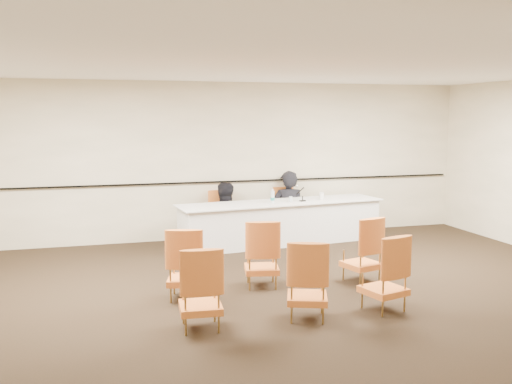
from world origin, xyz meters
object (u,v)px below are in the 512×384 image
panelist_second (224,226)px  aud_chair_back_mid (307,279)px  aud_chair_back_left (200,287)px  panelist_second_chair (224,216)px  aud_chair_front_left (186,263)px  coffee_cup (322,196)px  aud_chair_back_right (384,272)px  panelist_main (288,216)px  panel_table (281,222)px  drinking_glass (291,199)px  panelist_main_chair (288,212)px  water_bottle (273,196)px  aud_chair_front_right (362,249)px  aud_chair_front_mid (262,253)px  microphone (303,193)px

panelist_second → aud_chair_back_mid: 4.34m
aud_chair_back_left → aud_chair_back_mid: 1.26m
panelist_second_chair → aud_chair_back_left: 4.48m
panelist_second_chair → aud_chair_front_left: bearing=-117.3°
coffee_cup → aud_chair_back_right: 3.97m
coffee_cup → aud_chair_front_left: 4.13m
aud_chair_front_left → panelist_main: bearing=67.4°
panel_table → drinking_glass: (0.17, -0.04, 0.44)m
panelist_main_chair → water_bottle: 0.97m
drinking_glass → aud_chair_front_right: 2.66m
aud_chair_front_mid → aud_chair_front_right: bearing=4.6°
aud_chair_back_right → aud_chair_front_mid: bearing=115.7°
microphone → aud_chair_back_right: size_ratio=0.32×
aud_chair_back_left → panelist_main_chair: bearing=64.7°
aud_chair_back_mid → aud_chair_front_left: bearing=158.2°
panelist_main → panelist_second_chair: bearing=17.1°
panelist_second → panelist_second_chair: size_ratio=1.76×
aud_chair_front_left → aud_chair_front_right: bearing=16.4°
aud_chair_front_right → aud_chair_back_right: same height
aud_chair_front_mid → aud_chair_front_right: same height
aud_chair_front_left → coffee_cup: bearing=57.2°
drinking_glass → coffee_cup: bearing=6.0°
panelist_second_chair → aud_chair_front_mid: 2.97m
aud_chair_back_mid → panelist_second_chair: bearing=110.5°
microphone → aud_chair_back_right: microphone is taller
aud_chair_back_right → panel_table: bearing=75.5°
panelist_main_chair → aud_chair_back_mid: same height
aud_chair_front_left → aud_chair_front_right: (2.54, 0.07, 0.00)m
aud_chair_front_left → aud_chair_back_right: (2.25, -1.11, 0.00)m
water_bottle → aud_chair_back_left: water_bottle is taller
aud_chair_front_left → aud_chair_front_mid: bearing=27.3°
panelist_second → aud_chair_back_left: 4.49m
panelist_main_chair → aud_chair_front_right: bearing=-96.9°
microphone → aud_chair_front_mid: microphone is taller
aud_chair_back_left → microphone: bearing=59.9°
aud_chair_front_mid → aud_chair_front_right: size_ratio=1.00×
water_bottle → aud_chair_back_right: water_bottle is taller
drinking_glass → aud_chair_back_left: (-2.41, -3.80, -0.35)m
microphone → water_bottle: (-0.58, 0.00, -0.03)m
microphone → aud_chair_back_right: 3.83m
panel_table → aud_chair_front_left: (-2.23, -2.75, 0.09)m
panelist_main → coffee_cup: (0.47, -0.59, 0.46)m
panelist_main → coffee_cup: 0.88m
panelist_second → aud_chair_front_left: (-1.23, -3.21, 0.19)m
microphone → drinking_glass: microphone is taller
panel_table → panelist_second_chair: panelist_second_chair is taller
water_bottle → panelist_main: bearing=51.5°
coffee_cup → aud_chair_back_left: bearing=-128.3°
microphone → aud_chair_back_right: (-0.37, -3.79, -0.46)m
coffee_cup → aud_chair_back_mid: 4.30m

